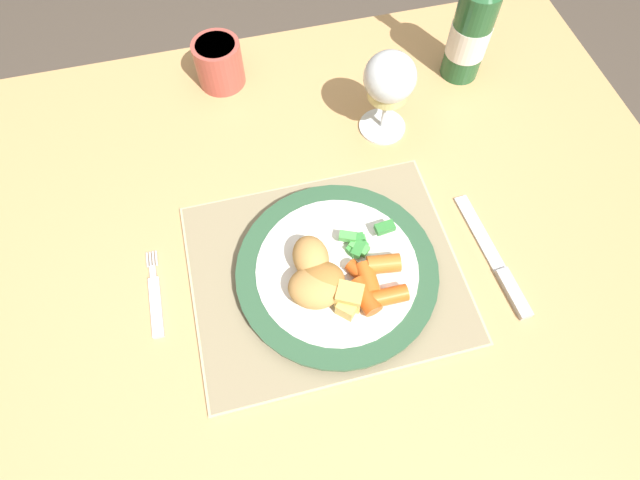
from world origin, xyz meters
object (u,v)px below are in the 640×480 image
object	(u,v)px
fork	(156,300)
drinking_cup	(219,62)
dinner_plate	(337,271)
wine_glass	(389,81)
table_knife	(498,265)
bottle	(472,27)
dining_table	(294,267)

from	to	relation	value
fork	drinking_cup	size ratio (longest dim) A/B	1.62
dinner_plate	wine_glass	size ratio (longest dim) A/B	1.88
dinner_plate	table_knife	size ratio (longest dim) A/B	1.35
fork	table_knife	distance (m)	0.45
dinner_plate	fork	size ratio (longest dim) A/B	2.13
fork	bottle	size ratio (longest dim) A/B	0.52
wine_glass	bottle	xyz separation A→B (m)	(0.16, 0.08, -0.01)
dining_table	table_knife	world-z (taller)	table_knife
dinner_plate	fork	world-z (taller)	dinner_plate
fork	drinking_cup	bearing A→B (deg)	68.59
dining_table	wine_glass	size ratio (longest dim) A/B	8.32
bottle	dinner_plate	bearing A→B (deg)	-133.30
table_knife	wine_glass	distance (m)	0.29
dinner_plate	bottle	bearing A→B (deg)	46.70
drinking_cup	bottle	bearing A→B (deg)	-11.16
dinner_plate	drinking_cup	distance (m)	0.40
table_knife	wine_glass	world-z (taller)	wine_glass
wine_glass	bottle	world-z (taller)	bottle
fork	drinking_cup	distance (m)	0.39
dining_table	table_knife	distance (m)	0.30
wine_glass	bottle	bearing A→B (deg)	27.57
fork	bottle	bearing A→B (deg)	28.65
bottle	drinking_cup	size ratio (longest dim) A/B	3.08
wine_glass	drinking_cup	bearing A→B (deg)	144.69
dinner_plate	fork	bearing A→B (deg)	174.01
table_knife	drinking_cup	size ratio (longest dim) A/B	2.55
table_knife	bottle	world-z (taller)	bottle
table_knife	fork	bearing A→B (deg)	172.18
dinner_plate	wine_glass	bearing A→B (deg)	59.53
table_knife	dinner_plate	bearing A→B (deg)	170.18
table_knife	drinking_cup	xyz separation A→B (m)	(-0.30, 0.43, 0.04)
dining_table	wine_glass	world-z (taller)	wine_glass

